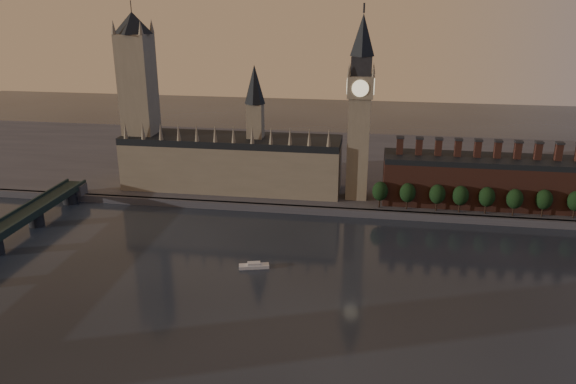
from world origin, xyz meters
name	(u,v)px	position (x,y,z in m)	size (l,w,h in m)	color
ground	(320,297)	(0.00, 0.00, 0.00)	(900.00, 900.00, 0.00)	black
north_bank	(345,166)	(0.00, 178.04, 2.00)	(900.00, 182.00, 4.00)	#4B4B50
palace_of_westminster	(232,160)	(-64.41, 114.91, 21.63)	(130.00, 30.30, 74.00)	#81745C
victoria_tower	(139,95)	(-120.00, 115.00, 59.09)	(24.00, 24.00, 108.00)	#81745C
big_ben	(360,107)	(10.00, 110.00, 56.83)	(15.00, 15.00, 107.00)	#81745C
chimney_block	(484,180)	(80.00, 110.00, 17.82)	(110.00, 25.00, 37.00)	#572C21
embankment_tree_0	(380,191)	(23.34, 95.16, 13.47)	(8.60, 8.60, 14.88)	black
embankment_tree_1	(408,193)	(38.13, 94.94, 13.47)	(8.60, 8.60, 14.88)	black
embankment_tree_2	(437,194)	(53.89, 95.05, 13.47)	(8.60, 8.60, 14.88)	black
embankment_tree_3	(461,196)	(65.95, 94.68, 13.47)	(8.60, 8.60, 14.88)	black
embankment_tree_4	(487,197)	(79.52, 94.74, 13.47)	(8.60, 8.60, 14.88)	black
embankment_tree_5	(515,199)	(93.51, 93.65, 13.47)	(8.60, 8.60, 14.88)	black
embankment_tree_6	(544,200)	(108.51, 95.05, 13.47)	(8.60, 8.60, 14.88)	black
embankment_tree_7	(576,201)	(124.28, 95.18, 13.47)	(8.60, 8.60, 14.88)	black
river_boat	(254,266)	(-31.52, 21.04, 1.02)	(13.86, 7.10, 2.67)	silver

